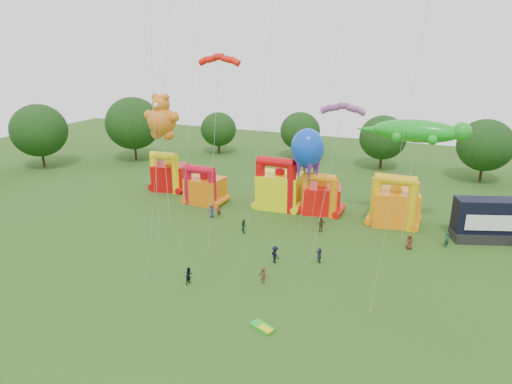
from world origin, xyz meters
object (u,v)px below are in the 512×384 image
at_px(bouncy_castle_0, 169,175).
at_px(gecko_kite, 415,140).
at_px(teddy_bear_kite, 165,164).
at_px(spectator_4, 321,225).
at_px(stage_trailer, 489,220).
at_px(octopus_kite, 306,163).
at_px(spectator_0, 211,211).
at_px(bouncy_castle_2, 279,188).

relative_size(bouncy_castle_0, gecko_kite, 0.47).
bearing_deg(bouncy_castle_0, teddy_bear_kite, -58.93).
height_order(gecko_kite, spectator_4, gecko_kite).
distance_m(stage_trailer, spectator_4, 19.00).
height_order(teddy_bear_kite, gecko_kite, teddy_bear_kite).
xyz_separation_m(teddy_bear_kite, spectator_4, (21.94, -0.28, -5.14)).
relative_size(stage_trailer, gecko_kite, 0.62).
bearing_deg(spectator_4, stage_trailer, 168.73).
distance_m(teddy_bear_kite, octopus_kite, 18.99).
relative_size(bouncy_castle_0, spectator_0, 3.56).
xyz_separation_m(stage_trailer, octopus_kite, (-21.64, -0.81, 4.76)).
bearing_deg(stage_trailer, spectator_4, -163.65).
relative_size(bouncy_castle_2, octopus_kite, 0.64).
bearing_deg(teddy_bear_kite, stage_trailer, 7.17).
xyz_separation_m(bouncy_castle_2, gecko_kite, (16.87, -0.06, 8.03)).
bearing_deg(stage_trailer, gecko_kite, 175.40).
height_order(bouncy_castle_0, stage_trailer, bouncy_castle_0).
bearing_deg(bouncy_castle_2, spectator_0, -134.27).
xyz_separation_m(bouncy_castle_2, stage_trailer, (25.88, -0.78, -0.41)).
relative_size(stage_trailer, spectator_0, 4.69).
xyz_separation_m(gecko_kite, octopus_kite, (-12.63, -1.54, -3.68)).
distance_m(bouncy_castle_0, octopus_kite, 23.15).
bearing_deg(spectator_0, octopus_kite, 39.39).
bearing_deg(spectator_0, bouncy_castle_0, 159.38).
bearing_deg(bouncy_castle_0, octopus_kite, -6.24).
relative_size(teddy_bear_kite, spectator_4, 8.07).
distance_m(bouncy_castle_0, spectator_4, 26.93).
height_order(bouncy_castle_2, stage_trailer, bouncy_castle_2).
distance_m(teddy_bear_kite, spectator_0, 9.19).
height_order(stage_trailer, gecko_kite, gecko_kite).
relative_size(bouncy_castle_0, stage_trailer, 0.76).
bearing_deg(stage_trailer, bouncy_castle_0, 177.86).
height_order(gecko_kite, octopus_kite, gecko_kite).
height_order(bouncy_castle_2, gecko_kite, gecko_kite).
height_order(teddy_bear_kite, spectator_0, teddy_bear_kite).
bearing_deg(spectator_4, bouncy_castle_2, -66.07).
bearing_deg(bouncy_castle_2, octopus_kite, -20.61).
relative_size(bouncy_castle_2, spectator_0, 4.25).
distance_m(spectator_0, spectator_4, 14.48).
bearing_deg(gecko_kite, stage_trailer, -4.60).
height_order(stage_trailer, spectator_4, stage_trailer).
bearing_deg(octopus_kite, teddy_bear_kite, -167.09).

